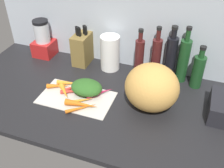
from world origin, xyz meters
TOP-DOWN VIEW (x-y plane):
  - ground_plane at (0.00, 0.00)cm, footprint 170.00×80.00cm
  - wall_back at (0.00, 38.50)cm, footprint 170.00×3.00cm
  - cutting_board at (-13.66, -5.24)cm, footprint 40.19×23.43cm
  - carrot_0 at (-26.96, -1.14)cm, footprint 13.04×7.49cm
  - carrot_1 at (-18.38, 0.79)cm, footprint 9.57×11.15cm
  - carrot_2 at (-20.98, -5.01)cm, footprint 10.84×11.21cm
  - carrot_3 at (-9.06, -7.94)cm, footprint 11.69×9.00cm
  - carrot_4 at (-21.60, 3.44)cm, footprint 15.90×6.03cm
  - carrot_5 at (-11.23, 4.31)cm, footprint 14.19×5.88cm
  - carrot_6 at (-6.72, -13.54)cm, footprint 14.15×12.68cm
  - carrot_7 at (-2.19, 0.87)cm, footprint 13.01×13.12cm
  - carrot_8 at (-7.36, -11.77)cm, footprint 18.07×5.40cm
  - carrot_9 at (-15.68, -1.87)cm, footprint 16.17×9.22cm
  - carrot_greens_pile at (-9.67, 0.12)cm, footprint 17.73×13.64cm
  - winter_squash at (25.89, 1.55)cm, footprint 27.52×24.89cm
  - knife_block at (-25.64, 29.96)cm, footprint 9.44×15.19cm
  - blender_appliance at (-54.32, 29.97)cm, footprint 13.18×13.18cm
  - paper_towel_roll at (-6.63, 29.50)cm, footprint 11.83×11.83cm
  - bottle_0 at (12.22, 28.12)cm, footprint 5.50×5.50cm
  - bottle_1 at (21.70, 30.77)cm, footprint 5.80×5.80cm
  - bottle_2 at (29.86, 32.44)cm, footprint 6.63×6.63cm
  - bottle_3 at (37.36, 31.42)cm, footprint 6.37×6.37cm
  - bottle_4 at (46.43, 28.21)cm, footprint 6.64×6.64cm

SIDE VIEW (x-z plane):
  - ground_plane at x=0.00cm, z-range -3.00..0.00cm
  - cutting_board at x=-13.66cm, z-range 0.00..0.80cm
  - carrot_6 at x=-6.72cm, z-range 0.80..2.82cm
  - carrot_9 at x=-15.68cm, z-range 0.80..2.90cm
  - carrot_3 at x=-9.06cm, z-range 0.80..2.90cm
  - carrot_1 at x=-18.38cm, z-range 0.80..2.92cm
  - carrot_5 at x=-11.23cm, z-range 0.80..3.23cm
  - carrot_0 at x=-26.96cm, z-range 0.80..3.50cm
  - carrot_4 at x=-21.60cm, z-range 0.80..3.52cm
  - carrot_7 at x=-2.19cm, z-range 0.80..3.76cm
  - carrot_2 at x=-20.98cm, z-range 0.80..3.95cm
  - carrot_8 at x=-7.36cm, z-range 0.80..4.30cm
  - carrot_greens_pile at x=-9.67cm, z-range 0.80..8.30cm
  - knife_block at x=-25.64cm, z-range -2.31..23.05cm
  - bottle_4 at x=46.43cm, z-range -2.38..23.52cm
  - blender_appliance at x=-54.32cm, z-range -1.76..23.39cm
  - paper_towel_roll at x=-6.63cm, z-range 0.00..22.11cm
  - winter_squash at x=25.89cm, z-range 0.00..25.16cm
  - bottle_0 at x=12.22cm, z-range -2.60..27.79cm
  - bottle_1 at x=21.70cm, z-range -2.94..29.18cm
  - bottle_2 at x=29.86cm, z-range -2.52..30.50cm
  - bottle_3 at x=37.36cm, z-range -3.12..31.15cm
  - wall_back at x=0.00cm, z-range 0.00..60.00cm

